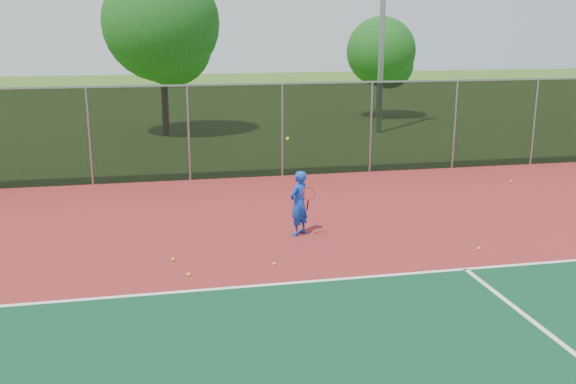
# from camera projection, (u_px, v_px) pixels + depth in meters

# --- Properties ---
(ground) EXTENTS (120.00, 120.00, 0.00)m
(ground) POSITION_uv_depth(u_px,v_px,m) (435.00, 352.00, 9.70)
(ground) COLOR #345A19
(ground) RESTS_ON ground
(court_apron) EXTENTS (30.00, 20.00, 0.02)m
(court_apron) POSITION_uv_depth(u_px,v_px,m) (389.00, 298.00, 11.59)
(court_apron) COLOR maroon
(court_apron) RESTS_ON ground
(fence_back) EXTENTS (30.00, 0.06, 3.03)m
(fence_back) POSITION_uv_depth(u_px,v_px,m) (282.00, 129.00, 20.69)
(fence_back) COLOR black
(fence_back) RESTS_ON court_apron
(tennis_player) EXTENTS (0.66, 0.74, 2.32)m
(tennis_player) POSITION_uv_depth(u_px,v_px,m) (299.00, 203.00, 14.92)
(tennis_player) COLOR #143EC1
(tennis_player) RESTS_ON court_apron
(practice_ball_1) EXTENTS (0.07, 0.07, 0.07)m
(practice_ball_1) POSITION_uv_depth(u_px,v_px,m) (511.00, 181.00, 20.18)
(practice_ball_1) COLOR yellow
(practice_ball_1) RESTS_ON court_apron
(practice_ball_2) EXTENTS (0.07, 0.07, 0.07)m
(practice_ball_2) POSITION_uv_depth(u_px,v_px,m) (189.00, 274.00, 12.58)
(practice_ball_2) COLOR yellow
(practice_ball_2) RESTS_ON court_apron
(practice_ball_3) EXTENTS (0.07, 0.07, 0.07)m
(practice_ball_3) POSITION_uv_depth(u_px,v_px,m) (274.00, 264.00, 13.14)
(practice_ball_3) COLOR yellow
(practice_ball_3) RESTS_ON court_apron
(practice_ball_4) EXTENTS (0.07, 0.07, 0.07)m
(practice_ball_4) POSITION_uv_depth(u_px,v_px,m) (173.00, 259.00, 13.40)
(practice_ball_4) COLOR yellow
(practice_ball_4) RESTS_ON court_apron
(practice_ball_5) EXTENTS (0.07, 0.07, 0.07)m
(practice_ball_5) POSITION_uv_depth(u_px,v_px,m) (479.00, 248.00, 14.06)
(practice_ball_5) COLOR yellow
(practice_ball_5) RESTS_ON court_apron
(tree_back_left) EXTENTS (5.09, 5.09, 7.47)m
(tree_back_left) POSITION_uv_depth(u_px,v_px,m) (164.00, 28.00, 27.84)
(tree_back_left) COLOR #3C2815
(tree_back_left) RESTS_ON ground
(tree_back_mid) EXTENTS (3.61, 3.61, 5.31)m
(tree_back_mid) POSITION_uv_depth(u_px,v_px,m) (383.00, 55.00, 33.64)
(tree_back_mid) COLOR #3C2815
(tree_back_mid) RESTS_ON ground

